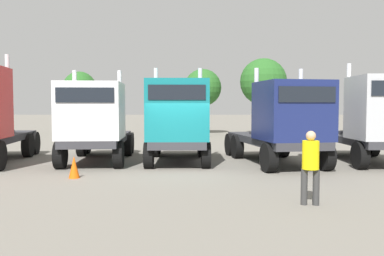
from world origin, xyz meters
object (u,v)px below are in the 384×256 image
semi_truck_navy (284,123)px  visitor_in_hivis (310,162)px  semi_truck_teal (178,120)px  semi_truck_silver (376,120)px  traffic_cone_near (74,167)px  semi_truck_white (95,122)px

semi_truck_navy → visitor_in_hivis: (-0.70, -6.25, -0.70)m
semi_truck_navy → semi_truck_teal: bearing=-109.1°
semi_truck_silver → traffic_cone_near: 11.87m
semi_truck_silver → semi_truck_white: bearing=-91.4°
visitor_in_hivis → traffic_cone_near: (-6.81, 3.55, -0.67)m
semi_truck_white → semi_truck_navy: 7.68m
semi_truck_white → semi_truck_silver: (11.48, -0.13, 0.07)m
semi_truck_white → visitor_in_hivis: (6.95, -6.87, -0.71)m
semi_truck_navy → traffic_cone_near: bearing=-81.0°
traffic_cone_near → semi_truck_teal: bearing=45.2°
semi_truck_white → semi_truck_navy: (7.65, -0.62, -0.01)m
traffic_cone_near → semi_truck_white: bearing=92.4°
semi_truck_teal → visitor_in_hivis: (3.52, -6.87, -0.77)m
semi_truck_navy → semi_truck_silver: 3.86m
semi_truck_teal → semi_truck_silver: size_ratio=0.94×
semi_truck_white → semi_truck_teal: size_ratio=1.08×
semi_truck_teal → semi_truck_silver: (8.05, -0.14, 0.02)m
semi_truck_white → semi_truck_teal: 3.43m
visitor_in_hivis → traffic_cone_near: bearing=-109.6°
semi_truck_white → semi_truck_silver: size_ratio=1.02×
semi_truck_white → semi_truck_navy: size_ratio=0.96×
semi_truck_silver → visitor_in_hivis: bearing=-34.7°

